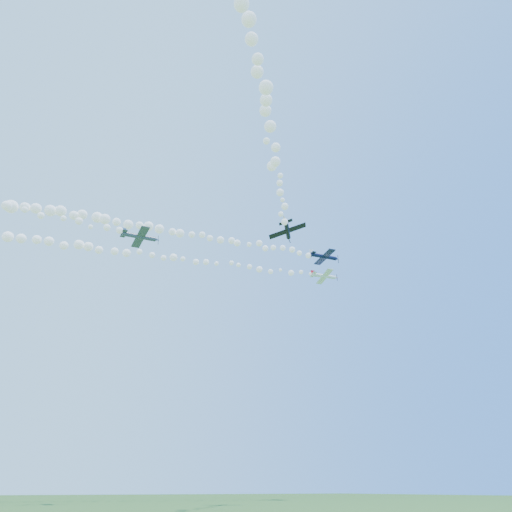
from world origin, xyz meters
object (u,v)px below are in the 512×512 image
plane_white (324,276)px  plane_grey (140,237)px  plane_black (287,230)px  plane_navy (324,257)px

plane_white → plane_grey: plane_white is taller
plane_black → plane_navy: bearing=-12.6°
plane_white → plane_navy: 6.12m
plane_black → plane_white: bearing=-10.3°
plane_white → plane_black: size_ratio=1.32×
plane_white → plane_navy: bearing=-112.1°
plane_navy → plane_black: size_ratio=1.43×
plane_navy → plane_grey: plane_navy is taller
plane_white → plane_black: bearing=-125.1°
plane_navy → plane_black: (-23.10, -19.46, -10.18)m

